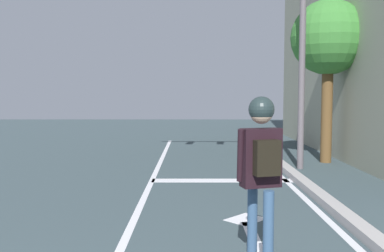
# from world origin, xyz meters

# --- Properties ---
(lane_line_center) EXTENTS (0.12, 20.00, 0.01)m
(lane_line_center) POSITION_xyz_m (0.49, 6.00, 0.00)
(lane_line_center) COLOR silver
(lane_line_center) RESTS_ON ground
(lane_line_curbside) EXTENTS (0.12, 20.00, 0.01)m
(lane_line_curbside) POSITION_xyz_m (3.43, 6.00, 0.00)
(lane_line_curbside) COLOR silver
(lane_line_curbside) RESTS_ON ground
(stop_bar) EXTENTS (3.08, 0.40, 0.01)m
(stop_bar) POSITION_xyz_m (2.04, 8.11, 0.00)
(stop_bar) COLOR silver
(stop_bar) RESTS_ON ground
(lane_arrow_stem) EXTENTS (0.16, 1.40, 0.01)m
(lane_arrow_stem) POSITION_xyz_m (2.19, 4.34, 0.00)
(lane_arrow_stem) COLOR silver
(lane_arrow_stem) RESTS_ON ground
(lane_arrow_head) EXTENTS (0.71, 0.71, 0.01)m
(lane_arrow_head) POSITION_xyz_m (2.19, 5.19, 0.00)
(lane_arrow_head) COLOR silver
(lane_arrow_head) RESTS_ON ground
(curb_strip) EXTENTS (0.24, 24.00, 0.14)m
(curb_strip) POSITION_xyz_m (3.68, 6.00, 0.07)
(curb_strip) COLOR #A39F9D
(curb_strip) RESTS_ON ground
(skater) EXTENTS (0.48, 0.65, 1.81)m
(skater) POSITION_xyz_m (2.10, 3.18, 1.25)
(skater) COLOR #355376
(skater) RESTS_ON skateboard
(traffic_signal_mast) EXTENTS (4.76, 0.34, 5.66)m
(traffic_signal_mast) POSITION_xyz_m (2.77, 9.61, 4.09)
(traffic_signal_mast) COLOR #60585D
(traffic_signal_mast) RESTS_ON ground
(roadside_tree) EXTENTS (2.03, 2.03, 4.44)m
(roadside_tree) POSITION_xyz_m (5.08, 10.62, 3.37)
(roadside_tree) COLOR brown
(roadside_tree) RESTS_ON ground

